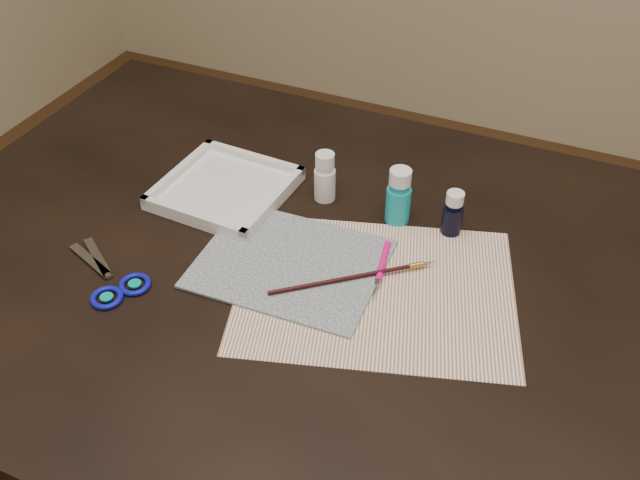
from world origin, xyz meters
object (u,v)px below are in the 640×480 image
at_px(scissors, 99,272).
at_px(canvas, 290,263).
at_px(paint_bottle_navy, 453,213).
at_px(palette_tray, 225,188).
at_px(paint_bottle_white, 325,176).
at_px(paper, 376,290).
at_px(paint_bottle_cyan, 399,196).

bearing_deg(scissors, canvas, -131.42).
bearing_deg(paint_bottle_navy, scissors, -145.77).
bearing_deg(palette_tray, paint_bottle_white, 19.85).
xyz_separation_m(paper, paint_bottle_cyan, (-0.03, 0.16, 0.05)).
bearing_deg(scissors, palette_tray, -85.05).
bearing_deg(canvas, paint_bottle_navy, 41.10).
relative_size(paint_bottle_white, paint_bottle_navy, 1.14).
bearing_deg(paint_bottle_white, paper, -48.16).
xyz_separation_m(canvas, palette_tray, (-0.17, 0.12, 0.01)).
height_order(paper, canvas, canvas).
relative_size(paint_bottle_white, scissors, 0.48).
xyz_separation_m(scissors, palette_tray, (0.07, 0.24, 0.01)).
height_order(paper, paint_bottle_white, paint_bottle_white).
relative_size(paint_bottle_white, palette_tray, 0.44).
bearing_deg(paint_bottle_navy, canvas, -138.90).
relative_size(paper, paint_bottle_cyan, 4.11).
bearing_deg(palette_tray, scissors, -105.82).
distance_m(paint_bottle_navy, scissors, 0.53).
distance_m(paper, paint_bottle_white, 0.23).
xyz_separation_m(paint_bottle_white, palette_tray, (-0.15, -0.06, -0.03)).
bearing_deg(paint_bottle_navy, palette_tray, -171.86).
height_order(paint_bottle_white, palette_tray, paint_bottle_white).
relative_size(canvas, paint_bottle_white, 3.10).
xyz_separation_m(paint_bottle_cyan, paint_bottle_navy, (0.09, 0.00, -0.01)).
bearing_deg(paper, paint_bottle_white, 131.84).
bearing_deg(scissors, paint_bottle_white, -105.92).
relative_size(paper, scissors, 2.19).
height_order(canvas, paint_bottle_navy, paint_bottle_navy).
xyz_separation_m(paint_bottle_white, scissors, (-0.22, -0.30, -0.04)).
bearing_deg(paint_bottle_white, canvas, -83.50).
xyz_separation_m(paint_bottle_cyan, scissors, (-0.35, -0.29, -0.04)).
relative_size(canvas, palette_tray, 1.35).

